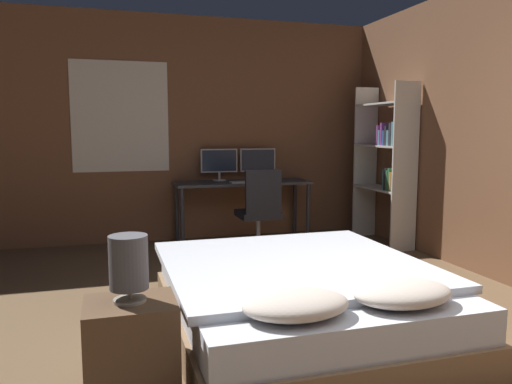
# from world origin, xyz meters

# --- Properties ---
(wall_back) EXTENTS (12.00, 0.08, 2.70)m
(wall_back) POSITION_xyz_m (-0.02, 4.34, 1.35)
(wall_back) COLOR brown
(wall_back) RESTS_ON ground_plane
(bed) EXTENTS (1.67, 1.94, 0.55)m
(bed) POSITION_xyz_m (-0.25, 1.15, 0.24)
(bed) COLOR #846647
(bed) RESTS_ON ground_plane
(nightstand) EXTENTS (0.43, 0.36, 0.53)m
(nightstand) POSITION_xyz_m (-1.34, 0.59, 0.27)
(nightstand) COLOR brown
(nightstand) RESTS_ON ground_plane
(bedside_lamp) EXTENTS (0.18, 0.18, 0.32)m
(bedside_lamp) POSITION_xyz_m (-1.34, 0.59, 0.72)
(bedside_lamp) COLOR gray
(bedside_lamp) RESTS_ON nightstand
(desk) EXTENTS (1.63, 0.55, 0.73)m
(desk) POSITION_xyz_m (0.14, 4.00, 0.64)
(desk) COLOR #38383D
(desk) RESTS_ON ground_plane
(monitor_left) EXTENTS (0.45, 0.16, 0.39)m
(monitor_left) POSITION_xyz_m (-0.10, 4.17, 0.95)
(monitor_left) COLOR #B7B7BC
(monitor_left) RESTS_ON desk
(monitor_right) EXTENTS (0.45, 0.16, 0.39)m
(monitor_right) POSITION_xyz_m (0.39, 4.17, 0.95)
(monitor_right) COLOR #B7B7BC
(monitor_right) RESTS_ON desk
(keyboard) EXTENTS (0.38, 0.13, 0.02)m
(keyboard) POSITION_xyz_m (0.14, 3.83, 0.74)
(keyboard) COLOR #B7B7BC
(keyboard) RESTS_ON desk
(computer_mouse) EXTENTS (0.07, 0.05, 0.04)m
(computer_mouse) POSITION_xyz_m (0.42, 3.83, 0.75)
(computer_mouse) COLOR #B7B7BC
(computer_mouse) RESTS_ON desk
(office_chair) EXTENTS (0.52, 0.52, 0.93)m
(office_chair) POSITION_xyz_m (0.16, 3.35, 0.36)
(office_chair) COLOR black
(office_chair) RESTS_ON ground_plane
(bookshelf) EXTENTS (0.32, 0.90, 1.87)m
(bookshelf) POSITION_xyz_m (1.71, 3.30, 1.05)
(bookshelf) COLOR beige
(bookshelf) RESTS_ON ground_plane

